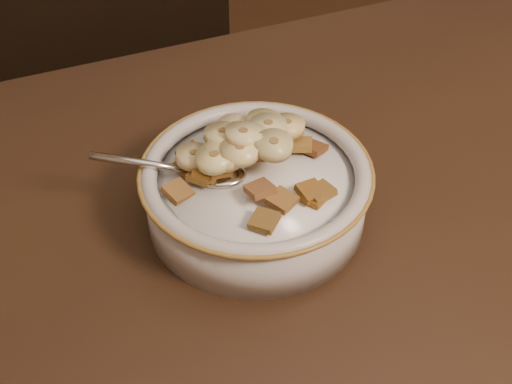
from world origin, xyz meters
name	(u,v)px	position (x,y,z in m)	size (l,w,h in m)	color
table	(471,308)	(0.00, 0.00, 0.73)	(1.40, 0.90, 0.04)	#301F10
chair	(160,215)	(-0.12, 0.51, 0.43)	(0.38, 0.38, 0.85)	black
cereal_bowl	(256,198)	(-0.12, 0.15, 0.77)	(0.19, 0.19, 0.05)	beige
milk	(256,179)	(-0.12, 0.15, 0.80)	(0.16, 0.16, 0.00)	white
spoon	(220,174)	(-0.15, 0.16, 0.80)	(0.03, 0.05, 0.01)	#BDBEBE
cereal_square_0	(202,175)	(-0.17, 0.16, 0.80)	(0.02, 0.02, 0.01)	brown
cereal_square_1	(313,148)	(-0.06, 0.16, 0.80)	(0.02, 0.02, 0.01)	brown
cereal_square_2	(321,192)	(-0.09, 0.11, 0.80)	(0.02, 0.02, 0.01)	olive
cereal_square_3	(256,152)	(-0.12, 0.16, 0.82)	(0.02, 0.02, 0.01)	brown
cereal_square_4	(191,154)	(-0.17, 0.19, 0.80)	(0.02, 0.02, 0.01)	#8D611F
cereal_square_5	(188,166)	(-0.17, 0.18, 0.80)	(0.02, 0.02, 0.01)	#965B23
cereal_square_6	(207,171)	(-0.16, 0.16, 0.81)	(0.02, 0.02, 0.01)	brown
cereal_square_7	(267,145)	(-0.11, 0.17, 0.81)	(0.02, 0.02, 0.01)	brown
cereal_square_8	(220,138)	(-0.14, 0.20, 0.80)	(0.02, 0.02, 0.01)	brown
cereal_square_9	(282,200)	(-0.12, 0.11, 0.81)	(0.02, 0.02, 0.01)	brown
cereal_square_10	(264,221)	(-0.14, 0.09, 0.80)	(0.02, 0.02, 0.01)	brown
cereal_square_11	(260,189)	(-0.13, 0.12, 0.81)	(0.02, 0.02, 0.01)	#905C33
cereal_square_12	(301,144)	(-0.07, 0.17, 0.80)	(0.02, 0.02, 0.01)	olive
cereal_square_13	(217,169)	(-0.16, 0.16, 0.81)	(0.02, 0.02, 0.01)	brown
cereal_square_14	(315,196)	(-0.09, 0.11, 0.80)	(0.02, 0.02, 0.01)	#9B6919
cereal_square_15	(178,192)	(-0.19, 0.16, 0.80)	(0.02, 0.02, 0.01)	#915925
cereal_square_16	(228,141)	(-0.13, 0.20, 0.80)	(0.02, 0.02, 0.01)	#9C6B25
cereal_square_17	(221,158)	(-0.15, 0.17, 0.81)	(0.02, 0.02, 0.01)	brown
cereal_square_18	(230,153)	(-0.14, 0.17, 0.81)	(0.02, 0.02, 0.01)	brown
cereal_square_19	(311,191)	(-0.09, 0.11, 0.80)	(0.02, 0.02, 0.01)	brown
banana_slice_0	(226,155)	(-0.15, 0.16, 0.82)	(0.03, 0.03, 0.01)	#D6B868
banana_slice_1	(248,136)	(-0.12, 0.17, 0.83)	(0.03, 0.03, 0.01)	#FADC9F
banana_slice_2	(268,127)	(-0.10, 0.17, 0.83)	(0.03, 0.03, 0.01)	#C9C287
banana_slice_3	(225,150)	(-0.15, 0.16, 0.82)	(0.03, 0.03, 0.01)	beige
banana_slice_4	(287,126)	(-0.08, 0.18, 0.82)	(0.03, 0.03, 0.01)	tan
banana_slice_5	(223,135)	(-0.14, 0.18, 0.83)	(0.03, 0.03, 0.01)	#DFCD6F
banana_slice_6	(234,129)	(-0.12, 0.20, 0.82)	(0.03, 0.03, 0.01)	#D4C77F
banana_slice_7	(274,145)	(-0.11, 0.15, 0.83)	(0.03, 0.03, 0.01)	beige
banana_slice_8	(244,135)	(-0.13, 0.17, 0.83)	(0.03, 0.03, 0.01)	#FFF0A2
banana_slice_9	(194,157)	(-0.17, 0.18, 0.81)	(0.03, 0.03, 0.01)	tan
banana_slice_10	(215,158)	(-0.16, 0.16, 0.82)	(0.03, 0.03, 0.01)	#E1CE7B
banana_slice_11	(264,122)	(-0.10, 0.19, 0.82)	(0.03, 0.03, 0.01)	#F1CF7C
banana_slice_12	(240,151)	(-0.14, 0.15, 0.83)	(0.03, 0.03, 0.01)	#FDDF93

